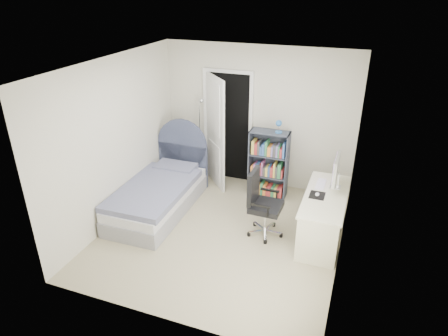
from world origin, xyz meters
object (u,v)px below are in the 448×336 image
(nightstand, at_px, (181,155))
(office_chair, at_px, (261,200))
(bed, at_px, (160,193))
(floor_lamp, at_px, (201,146))
(bookcase, at_px, (268,166))
(desk, at_px, (324,214))

(nightstand, distance_m, office_chair, 2.41)
(bed, distance_m, nightstand, 1.29)
(office_chair, bearing_deg, bed, 176.05)
(nightstand, distance_m, floor_lamp, 0.47)
(nightstand, xyz_separation_m, office_chair, (1.97, -1.38, 0.15))
(nightstand, bearing_deg, bookcase, -6.72)
(floor_lamp, height_order, office_chair, floor_lamp)
(floor_lamp, bearing_deg, bookcase, -10.65)
(bookcase, bearing_deg, nightstand, 173.28)
(desk, height_order, office_chair, desk)
(desk, bearing_deg, bed, -177.92)
(nightstand, relative_size, bookcase, 0.44)
(floor_lamp, distance_m, office_chair, 2.12)
(nightstand, height_order, office_chair, office_chair)
(floor_lamp, xyz_separation_m, office_chair, (1.56, -1.43, -0.08))
(floor_lamp, distance_m, bookcase, 1.39)
(bed, relative_size, floor_lamp, 1.32)
(floor_lamp, height_order, bookcase, floor_lamp)
(nightstand, bearing_deg, desk, -22.24)
(nightstand, height_order, bookcase, bookcase)
(bed, height_order, bookcase, bookcase)
(bookcase, xyz_separation_m, office_chair, (0.19, -1.17, 0.00))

